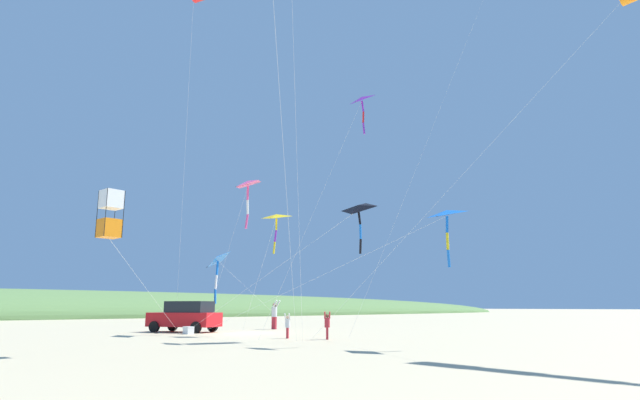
# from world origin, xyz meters

# --- Properties ---
(ground_plane) EXTENTS (600.00, 600.00, 0.00)m
(ground_plane) POSITION_xyz_m (0.00, 0.00, 0.00)
(ground_plane) COLOR #C6B58C
(dune_ridge_grassy) EXTENTS (28.00, 240.00, 7.76)m
(dune_ridge_grassy) POSITION_xyz_m (-55.00, 0.00, 0.00)
(dune_ridge_grassy) COLOR #567A42
(dune_ridge_grassy) RESTS_ON ground_plane
(parked_car) EXTENTS (4.67, 3.64, 1.85)m
(parked_car) POSITION_xyz_m (-3.40, -2.20, 0.95)
(parked_car) COLOR red
(parked_car) RESTS_ON ground_plane
(cooler_box) EXTENTS (0.62, 0.42, 0.42)m
(cooler_box) POSITION_xyz_m (-1.21, -3.17, 0.21)
(cooler_box) COLOR white
(cooler_box) RESTS_ON ground_plane
(person_adult_flyer) EXTENTS (0.66, 0.55, 1.95)m
(person_adult_flyer) POSITION_xyz_m (-3.02, 4.33, 1.06)
(person_adult_flyer) COLOR #B72833
(person_adult_flyer) RESTS_ON ground_plane
(person_child_green_jacket) EXTENTS (0.47, 0.46, 1.31)m
(person_child_green_jacket) POSITION_xyz_m (7.73, -0.72, 0.71)
(person_child_green_jacket) COLOR #B72833
(person_child_green_jacket) RESTS_ON ground_plane
(person_child_grey_jacket) EXTENTS (0.42, 0.43, 1.21)m
(person_child_grey_jacket) POSITION_xyz_m (5.82, -1.61, 0.66)
(person_child_grey_jacket) COLOR #B72833
(person_child_grey_jacket) RESTS_ON ground_plane
(kite_box_small_distant) EXTENTS (10.95, 8.72, 5.44)m
(kite_box_small_distant) POSITION_xyz_m (8.65, -11.67, 4.62)
(kite_box_small_distant) COLOR white
(kite_box_small_distant) RESTS_ON ground_plane
(kite_delta_long_streamer_right) EXTENTS (15.22, 3.19, 5.29)m
(kite_delta_long_streamer_right) POSITION_xyz_m (14.96, -1.18, 5.01)
(kite_delta_long_streamer_right) COLOR blue
(kite_delta_long_streamer_right) RESTS_ON ground_plane
(kite_delta_orange_high_right) EXTENTS (7.21, 1.82, 9.15)m
(kite_delta_orange_high_right) POSITION_xyz_m (0.76, -0.76, 8.74)
(kite_delta_orange_high_right) COLOR #EF4C93
(kite_delta_orange_high_right) RESTS_ON ground_plane
(kite_delta_black_fish_shape) EXTENTS (3.51, 4.85, 12.57)m
(kite_delta_black_fish_shape) POSITION_xyz_m (8.69, 0.88, 12.19)
(kite_delta_black_fish_shape) COLOR purple
(kite_delta_black_fish_shape) RESTS_ON ground_plane
(kite_delta_striped_overhead) EXTENTS (14.82, 1.08, 5.92)m
(kite_delta_striped_overhead) POSITION_xyz_m (11.54, -2.53, 5.53)
(kite_delta_striped_overhead) COLOR black
(kite_delta_striped_overhead) RESTS_ON ground_plane
(kite_delta_blue_topmost) EXTENTS (3.52, 8.96, 5.02)m
(kite_delta_blue_topmost) POSITION_xyz_m (-2.76, -0.55, 4.43)
(kite_delta_blue_topmost) COLOR blue
(kite_delta_blue_topmost) RESTS_ON ground_plane
(kite_delta_long_streamer_left) EXTENTS (7.36, 3.08, 6.79)m
(kite_delta_long_streamer_left) POSITION_xyz_m (3.09, -0.33, 6.49)
(kite_delta_long_streamer_left) COLOR yellow
(kite_delta_long_streamer_left) RESTS_ON ground_plane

